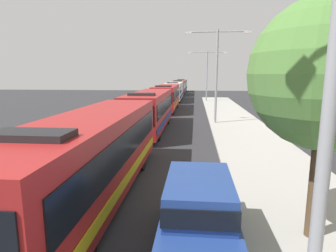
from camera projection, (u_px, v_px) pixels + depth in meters
name	position (u px, v px, depth m)	size (l,w,h in m)	color
bus_lead	(92.00, 154.00, 9.94)	(2.58, 11.94, 3.21)	maroon
bus_second_in_line	(150.00, 109.00, 22.44)	(2.58, 11.26, 3.21)	maroon
bus_middle	(166.00, 97.00, 35.28)	(2.58, 11.28, 3.21)	maroon
bus_fourth_in_line	(174.00, 91.00, 48.24)	(2.58, 12.27, 3.21)	silver
bus_rear	(179.00, 87.00, 61.20)	(2.58, 11.32, 3.21)	maroon
bus_tail_end	(182.00, 85.00, 74.14)	(2.58, 11.12, 3.21)	#33724C
white_suv	(199.00, 212.00, 7.09)	(1.86, 4.66, 1.90)	navy
streetlamp_mid	(217.00, 67.00, 24.66)	(5.57, 0.28, 8.07)	gray
streetlamp_far	(207.00, 70.00, 45.64)	(6.27, 0.28, 7.96)	gray
roadside_tree	(326.00, 75.00, 6.88)	(3.75, 3.75, 6.17)	#4C3823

